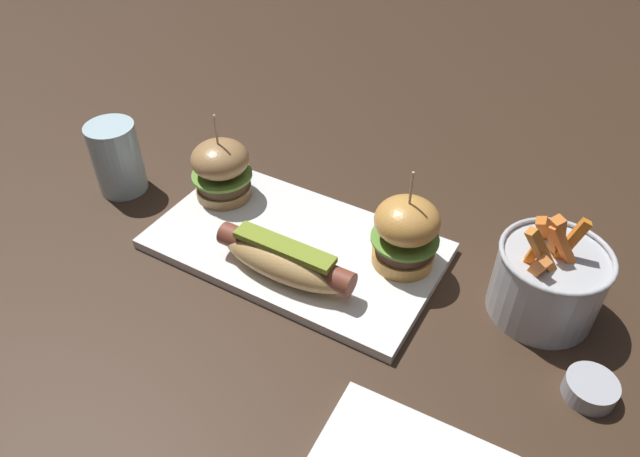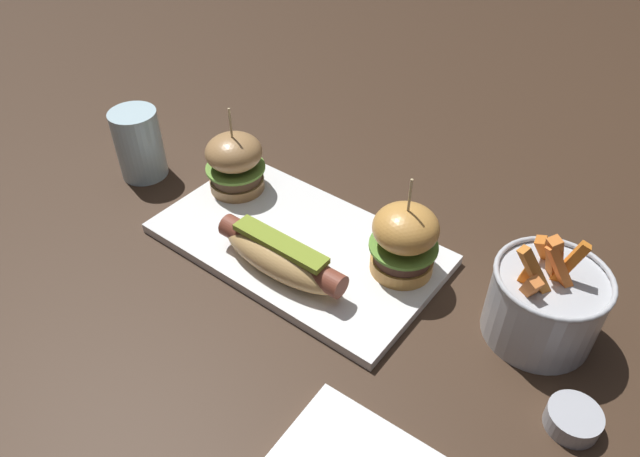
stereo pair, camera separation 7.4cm
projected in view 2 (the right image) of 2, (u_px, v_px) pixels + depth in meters
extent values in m
plane|color=#382619|center=(298.00, 247.00, 0.79)|extent=(3.00, 3.00, 0.00)
cube|color=white|center=(298.00, 244.00, 0.79)|extent=(0.38, 0.21, 0.01)
ellipsoid|color=tan|center=(281.00, 258.00, 0.72)|extent=(0.18, 0.06, 0.05)
cylinder|color=brown|center=(281.00, 254.00, 0.72)|extent=(0.19, 0.03, 0.03)
cube|color=olive|center=(280.00, 243.00, 0.71)|extent=(0.13, 0.03, 0.01)
cylinder|color=#A4794A|center=(237.00, 183.00, 0.87)|extent=(0.08, 0.08, 0.02)
cylinder|color=brown|center=(236.00, 174.00, 0.85)|extent=(0.07, 0.07, 0.02)
cylinder|color=#6B9E3D|center=(235.00, 167.00, 0.85)|extent=(0.09, 0.09, 0.00)
ellipsoid|color=#A4794A|center=(234.00, 152.00, 0.83)|extent=(0.08, 0.08, 0.05)
cylinder|color=tan|center=(231.00, 128.00, 0.80)|extent=(0.00, 0.00, 0.06)
cylinder|color=#CB8F43|center=(401.00, 263.00, 0.73)|extent=(0.08, 0.08, 0.02)
cylinder|color=#4B2D22|center=(403.00, 252.00, 0.72)|extent=(0.07, 0.07, 0.02)
cylinder|color=#609338|center=(404.00, 246.00, 0.72)|extent=(0.09, 0.09, 0.00)
ellipsoid|color=#CB8F43|center=(406.00, 228.00, 0.70)|extent=(0.08, 0.08, 0.05)
cylinder|color=tan|center=(409.00, 200.00, 0.67)|extent=(0.00, 0.00, 0.06)
cylinder|color=#B7BABF|center=(543.00, 306.00, 0.65)|extent=(0.12, 0.12, 0.09)
torus|color=#B7BABF|center=(554.00, 276.00, 0.62)|extent=(0.13, 0.13, 0.01)
cube|color=orange|center=(539.00, 281.00, 0.61)|extent=(0.06, 0.04, 0.09)
cube|color=orange|center=(554.00, 267.00, 0.62)|extent=(0.03, 0.04, 0.09)
cube|color=orange|center=(525.00, 294.00, 0.61)|extent=(0.03, 0.03, 0.06)
cube|color=orange|center=(560.00, 272.00, 0.62)|extent=(0.04, 0.03, 0.09)
cube|color=orange|center=(563.00, 277.00, 0.61)|extent=(0.05, 0.03, 0.08)
cube|color=#CB6620|center=(548.00, 257.00, 0.65)|extent=(0.04, 0.04, 0.07)
cube|color=orange|center=(520.00, 283.00, 0.63)|extent=(0.02, 0.01, 0.06)
cylinder|color=#A8AAB2|center=(573.00, 419.00, 0.58)|extent=(0.05, 0.05, 0.02)
cylinder|color=tan|center=(575.00, 415.00, 0.58)|extent=(0.04, 0.04, 0.00)
cylinder|color=silver|center=(139.00, 144.00, 0.89)|extent=(0.07, 0.07, 0.11)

